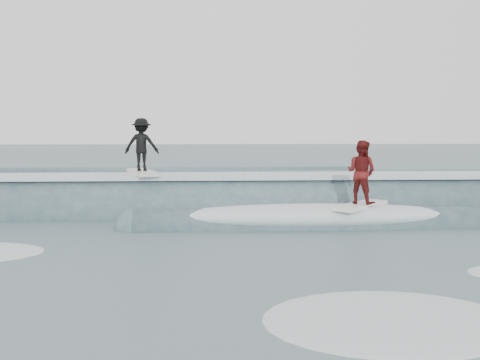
{
  "coord_description": "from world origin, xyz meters",
  "views": [
    {
      "loc": [
        -0.72,
        -8.89,
        2.48
      ],
      "look_at": [
        0.0,
        5.54,
        1.1
      ],
      "focal_mm": 40.0,
      "sensor_mm": 36.0,
      "label": 1
    }
  ],
  "objects": [
    {
      "name": "ground",
      "position": [
        0.0,
        0.0,
        0.0
      ],
      "size": [
        160.0,
        160.0,
        0.0
      ],
      "primitive_type": "plane",
      "color": "#40565E",
      "rests_on": "ground"
    },
    {
      "name": "breaking_wave",
      "position": [
        0.24,
        6.24,
        0.04
      ],
      "size": [
        21.78,
        3.9,
        2.24
      ],
      "color": "#354E59",
      "rests_on": "ground"
    },
    {
      "name": "surfer_black",
      "position": [
        -2.77,
        6.54,
        1.95
      ],
      "size": [
        1.17,
        2.07,
        1.6
      ],
      "color": "silver",
      "rests_on": "ground"
    },
    {
      "name": "surfer_red",
      "position": [
        3.0,
        4.34,
        1.29
      ],
      "size": [
        1.76,
        1.85,
        1.7
      ],
      "color": "white",
      "rests_on": "ground"
    },
    {
      "name": "whitewater",
      "position": [
        0.0,
        -1.78,
        0.0
      ],
      "size": [
        15.64,
        8.72,
        0.1
      ],
      "color": "white",
      "rests_on": "ground"
    },
    {
      "name": "far_swells",
      "position": [
        -2.35,
        17.65,
        0.0
      ],
      "size": [
        36.63,
        8.65,
        0.8
      ],
      "color": "#354E59",
      "rests_on": "ground"
    }
  ]
}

